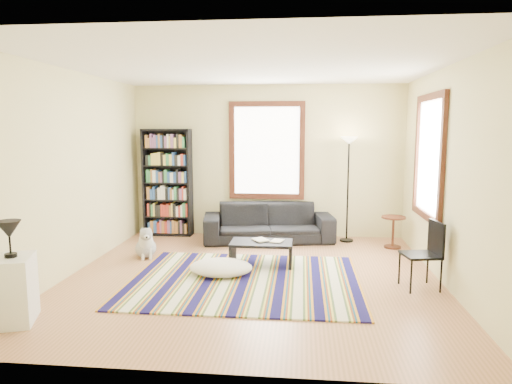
# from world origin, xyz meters

# --- Properties ---
(floor) EXTENTS (5.00, 5.00, 0.10)m
(floor) POSITION_xyz_m (0.00, 0.00, -0.05)
(floor) COLOR #B47952
(floor) RESTS_ON ground
(ceiling) EXTENTS (5.00, 5.00, 0.10)m
(ceiling) POSITION_xyz_m (0.00, 0.00, 2.85)
(ceiling) COLOR white
(ceiling) RESTS_ON floor
(wall_back) EXTENTS (5.00, 0.10, 2.80)m
(wall_back) POSITION_xyz_m (0.00, 2.55, 1.40)
(wall_back) COLOR beige
(wall_back) RESTS_ON floor
(wall_front) EXTENTS (5.00, 0.10, 2.80)m
(wall_front) POSITION_xyz_m (0.00, -2.55, 1.40)
(wall_front) COLOR beige
(wall_front) RESTS_ON floor
(wall_left) EXTENTS (0.10, 5.00, 2.80)m
(wall_left) POSITION_xyz_m (-2.55, 0.00, 1.40)
(wall_left) COLOR beige
(wall_left) RESTS_ON floor
(wall_right) EXTENTS (0.10, 5.00, 2.80)m
(wall_right) POSITION_xyz_m (2.55, 0.00, 1.40)
(wall_right) COLOR beige
(wall_right) RESTS_ON floor
(window_back) EXTENTS (1.20, 0.06, 1.60)m
(window_back) POSITION_xyz_m (0.00, 2.47, 1.60)
(window_back) COLOR white
(window_back) RESTS_ON wall_back
(window_right) EXTENTS (0.06, 1.20, 1.60)m
(window_right) POSITION_xyz_m (2.47, 0.80, 1.60)
(window_right) COLOR white
(window_right) RESTS_ON wall_right
(rug) EXTENTS (3.02, 2.41, 0.02)m
(rug) POSITION_xyz_m (-0.08, -0.17, 0.01)
(rug) COLOR #100D43
(rug) RESTS_ON floor
(sofa) EXTENTS (1.25, 2.40, 0.67)m
(sofa) POSITION_xyz_m (0.06, 2.05, 0.33)
(sofa) COLOR black
(sofa) RESTS_ON floor
(bookshelf) EXTENTS (0.90, 0.30, 2.00)m
(bookshelf) POSITION_xyz_m (-1.85, 2.32, 1.00)
(bookshelf) COLOR black
(bookshelf) RESTS_ON floor
(coffee_table) EXTENTS (0.92, 0.54, 0.36)m
(coffee_table) POSITION_xyz_m (0.08, 0.54, 0.18)
(coffee_table) COLOR black
(coffee_table) RESTS_ON floor
(book_a) EXTENTS (0.32, 0.30, 0.02)m
(book_a) POSITION_xyz_m (-0.02, 0.54, 0.37)
(book_a) COLOR beige
(book_a) RESTS_ON coffee_table
(book_b) EXTENTS (0.22, 0.26, 0.02)m
(book_b) POSITION_xyz_m (0.23, 0.59, 0.37)
(book_b) COLOR beige
(book_b) RESTS_ON coffee_table
(floor_cushion) EXTENTS (0.98, 0.81, 0.22)m
(floor_cushion) POSITION_xyz_m (-0.44, 0.03, 0.11)
(floor_cushion) COLOR silver
(floor_cushion) RESTS_ON floor
(floor_lamp) EXTENTS (0.39, 0.39, 1.86)m
(floor_lamp) POSITION_xyz_m (1.47, 2.15, 0.93)
(floor_lamp) COLOR black
(floor_lamp) RESTS_ON floor
(side_table) EXTENTS (0.41, 0.41, 0.54)m
(side_table) POSITION_xyz_m (2.20, 1.76, 0.27)
(side_table) COLOR #461C11
(side_table) RESTS_ON floor
(folding_chair) EXTENTS (0.49, 0.47, 0.86)m
(folding_chair) POSITION_xyz_m (2.15, -0.23, 0.43)
(folding_chair) COLOR black
(folding_chair) RESTS_ON floor
(white_cabinet) EXTENTS (0.53, 0.60, 0.70)m
(white_cabinet) POSITION_xyz_m (-2.30, -1.71, 0.35)
(white_cabinet) COLOR white
(white_cabinet) RESTS_ON floor
(table_lamp) EXTENTS (0.31, 0.31, 0.38)m
(table_lamp) POSITION_xyz_m (-2.30, -1.71, 0.89)
(table_lamp) COLOR black
(table_lamp) RESTS_ON white_cabinet
(dog) EXTENTS (0.52, 0.60, 0.50)m
(dog) POSITION_xyz_m (-1.77, 0.78, 0.25)
(dog) COLOR silver
(dog) RESTS_ON floor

